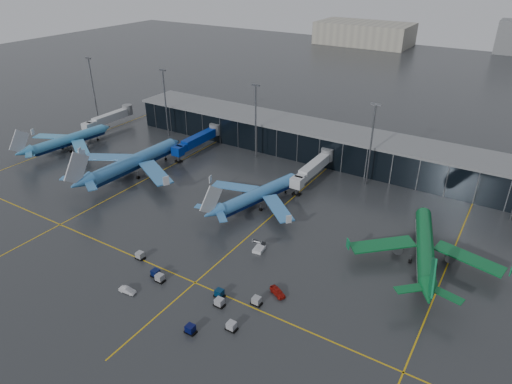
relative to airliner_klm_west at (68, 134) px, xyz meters
The scene contains 13 objects.
ground 78.45m from the airliner_klm_west, 15.28° to the right, with size 600.00×600.00×0.00m, color #282B2D.
terminal_pier 86.07m from the airliner_klm_west, 28.74° to the left, with size 142.00×17.00×10.70m.
jet_bridges 46.26m from the airliner_klm_west, 28.94° to the left, with size 94.00×27.50×7.20m.
flood_masts 86.03m from the airliner_klm_west, 20.06° to the left, with size 203.00×0.50×25.50m.
taxi_lines 86.25m from the airliner_klm_west, ahead, with size 220.00×120.00×0.02m.
airliner_klm_west is the anchor object (origin of this frame).
airliner_arkefly 35.32m from the airliner_klm_west, ahead, with size 40.28×45.88×14.10m, color #3B80C1, non-canonical shape.
airliner_klm_near 79.45m from the airliner_klm_west, ahead, with size 32.72×37.27×11.45m, color #3D83C9, non-canonical shape.
airliner_aer_lingus 125.08m from the airliner_klm_west, ahead, with size 35.35×40.26×12.37m, color #0B632E, non-canonical shape.
baggage_carts 96.57m from the airliner_klm_west, 23.91° to the right, with size 33.42×14.67×1.70m.
mobile_airstair 92.84m from the airliner_klm_west, 11.25° to the right, with size 2.60×3.46×3.45m.
service_van_red 106.77m from the airliner_klm_west, 16.07° to the right, with size 1.71×4.24×1.44m, color #9B120B.
service_van_white 88.32m from the airliner_klm_west, 31.14° to the right, with size 1.31×3.75×1.24m, color silver.
Camera 1 is at (62.28, -74.21, 63.28)m, focal length 32.00 mm.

